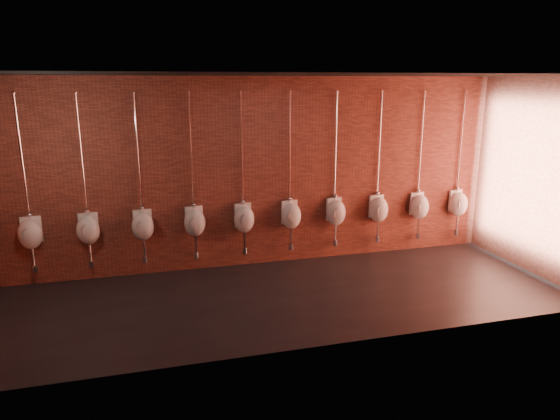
# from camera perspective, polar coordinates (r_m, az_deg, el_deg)

# --- Properties ---
(ground) EXTENTS (8.50, 8.50, 0.00)m
(ground) POSITION_cam_1_polar(r_m,az_deg,el_deg) (7.55, 0.66, -9.85)
(ground) COLOR black
(ground) RESTS_ON ground
(room_shell) EXTENTS (8.54, 3.04, 3.22)m
(room_shell) POSITION_cam_1_polar(r_m,az_deg,el_deg) (6.97, 0.71, 5.41)
(room_shell) COLOR black
(room_shell) RESTS_ON ground
(urinal_0) EXTENTS (0.41, 0.37, 2.71)m
(urinal_0) POSITION_cam_1_polar(r_m,az_deg,el_deg) (8.49, -26.64, -2.35)
(urinal_0) COLOR white
(urinal_0) RESTS_ON ground
(urinal_1) EXTENTS (0.41, 0.37, 2.71)m
(urinal_1) POSITION_cam_1_polar(r_m,az_deg,el_deg) (8.36, -21.09, -2.03)
(urinal_1) COLOR white
(urinal_1) RESTS_ON ground
(urinal_2) EXTENTS (0.41, 0.37, 2.71)m
(urinal_2) POSITION_cam_1_polar(r_m,az_deg,el_deg) (8.30, -15.42, -1.67)
(urinal_2) COLOR white
(urinal_2) RESTS_ON ground
(urinal_3) EXTENTS (0.41, 0.37, 2.71)m
(urinal_3) POSITION_cam_1_polar(r_m,az_deg,el_deg) (8.33, -9.73, -1.30)
(urinal_3) COLOR white
(urinal_3) RESTS_ON ground
(urinal_4) EXTENTS (0.41, 0.37, 2.71)m
(urinal_4) POSITION_cam_1_polar(r_m,az_deg,el_deg) (8.44, -4.13, -0.92)
(urinal_4) COLOR white
(urinal_4) RESTS_ON ground
(urinal_5) EXTENTS (0.41, 0.37, 2.71)m
(urinal_5) POSITION_cam_1_polar(r_m,az_deg,el_deg) (8.63, 1.27, -0.54)
(urinal_5) COLOR white
(urinal_5) RESTS_ON ground
(urinal_6) EXTENTS (0.41, 0.37, 2.71)m
(urinal_6) POSITION_cam_1_polar(r_m,az_deg,el_deg) (8.89, 6.39, -0.18)
(urinal_6) COLOR white
(urinal_6) RESTS_ON ground
(urinal_7) EXTENTS (0.41, 0.37, 2.71)m
(urinal_7) POSITION_cam_1_polar(r_m,az_deg,el_deg) (9.22, 11.19, 0.16)
(urinal_7) COLOR white
(urinal_7) RESTS_ON ground
(urinal_8) EXTENTS (0.41, 0.37, 2.71)m
(urinal_8) POSITION_cam_1_polar(r_m,az_deg,el_deg) (9.61, 15.63, 0.47)
(urinal_8) COLOR white
(urinal_8) RESTS_ON ground
(urinal_9) EXTENTS (0.41, 0.37, 2.71)m
(urinal_9) POSITION_cam_1_polar(r_m,az_deg,el_deg) (10.05, 19.70, 0.75)
(urinal_9) COLOR white
(urinal_9) RESTS_ON ground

